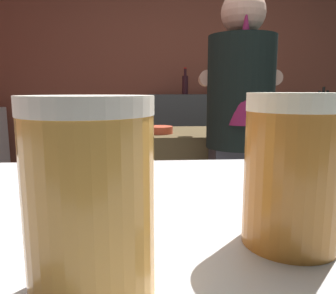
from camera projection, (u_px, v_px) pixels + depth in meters
wall_back at (186, 74)px, 3.52m from camera, size 5.20×0.10×2.70m
prep_counter at (260, 197)px, 2.28m from camera, size 2.10×0.60×0.91m
back_shelf at (187, 151)px, 3.38m from camera, size 0.76×0.36×1.14m
bartender at (239, 131)px, 1.73m from camera, size 0.46×0.53×1.66m
knife_block at (322, 114)px, 2.27m from camera, size 0.10×0.08×0.29m
mixing_bowl at (160, 130)px, 2.06m from camera, size 0.16×0.16×0.04m
chefs_knife at (264, 131)px, 2.16m from camera, size 0.24×0.12×0.01m
pint_glass_near at (293, 170)px, 0.27m from camera, size 0.08×0.08×0.13m
pint_glass_far at (90, 199)px, 0.20m from camera, size 0.08×0.08×0.12m
bottle_vinegar at (185, 84)px, 3.26m from camera, size 0.06×0.06×0.26m
bottle_soy at (213, 86)px, 3.34m from camera, size 0.06×0.06×0.22m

